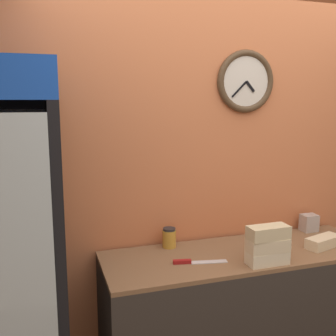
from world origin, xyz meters
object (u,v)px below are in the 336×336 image
sandwich_flat_left (323,242)px  chefs_knife (193,262)px  sandwich_stack_top (268,232)px  napkin_dispenser (309,223)px  condiment_jar (169,238)px  sandwich_stack_bottom (267,258)px  sandwich_stack_middle (268,245)px

sandwich_flat_left → chefs_knife: size_ratio=0.85×
sandwich_flat_left → chefs_knife: (-0.89, 0.02, -0.03)m
sandwich_stack_top → napkin_dispenser: size_ratio=2.00×
sandwich_stack_top → condiment_jar: (-0.45, 0.42, -0.13)m
sandwich_stack_bottom → napkin_dispenser: size_ratio=1.99×
sandwich_stack_bottom → napkin_dispenser: 0.73m
sandwich_stack_middle → condiment_jar: 0.62m
sandwich_stack_middle → napkin_dispenser: size_ratio=2.00×
sandwich_stack_middle → sandwich_stack_top: 0.08m
chefs_knife → sandwich_flat_left: bearing=-1.2°
condiment_jar → napkin_dispenser: bearing=-0.1°
sandwich_stack_bottom → napkin_dispenser: (0.60, 0.42, 0.02)m
chefs_knife → sandwich_stack_bottom: bearing=-19.2°
chefs_knife → napkin_dispenser: size_ratio=2.64×
sandwich_stack_top → condiment_jar: sandwich_stack_top is taller
sandwich_stack_middle → sandwich_stack_top: size_ratio=1.00×
sandwich_stack_middle → napkin_dispenser: bearing=34.9°
sandwich_stack_middle → sandwich_stack_top: (-0.00, 0.00, 0.08)m
sandwich_stack_middle → chefs_knife: sandwich_stack_middle is taller
sandwich_stack_bottom → sandwich_flat_left: size_ratio=0.88×
sandwich_flat_left → napkin_dispenser: 0.32m
sandwich_stack_middle → sandwich_flat_left: (0.49, 0.12, -0.08)m
sandwich_stack_bottom → chefs_knife: 0.43m
chefs_knife → condiment_jar: size_ratio=2.52×
sandwich_stack_bottom → sandwich_stack_middle: bearing=0.0°
sandwich_stack_bottom → sandwich_stack_top: (-0.00, 0.00, 0.15)m
sandwich_flat_left → napkin_dispenser: napkin_dispenser is taller
sandwich_flat_left → chefs_knife: 0.89m
sandwich_stack_bottom → sandwich_flat_left: sandwich_stack_bottom is taller
sandwich_stack_top → chefs_knife: size_ratio=0.76×
sandwich_stack_bottom → condiment_jar: size_ratio=1.90×
sandwich_stack_top → napkin_dispenser: (0.60, 0.42, -0.13)m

